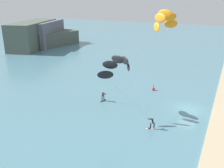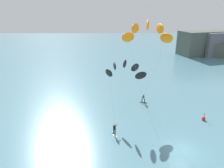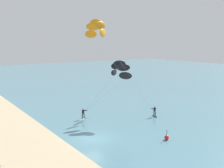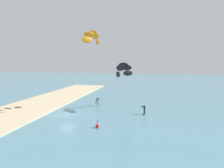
{
  "view_description": "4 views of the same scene",
  "coord_description": "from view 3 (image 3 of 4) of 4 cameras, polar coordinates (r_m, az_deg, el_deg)",
  "views": [
    {
      "loc": [
        -36.01,
        -4.7,
        16.46
      ],
      "look_at": [
        -3.64,
        11.14,
        3.54
      ],
      "focal_mm": 39.9,
      "sensor_mm": 36.0,
      "label": 1
    },
    {
      "loc": [
        -8.25,
        -20.14,
        16.03
      ],
      "look_at": [
        -8.44,
        11.14,
        4.35
      ],
      "focal_mm": 32.81,
      "sensor_mm": 36.0,
      "label": 2
    },
    {
      "loc": [
        26.84,
        -15.65,
        11.57
      ],
      "look_at": [
        -6.83,
        7.68,
        5.22
      ],
      "focal_mm": 42.37,
      "sensor_mm": 36.0,
      "label": 3
    },
    {
      "loc": [
        29.99,
        14.42,
        8.96
      ],
      "look_at": [
        -5.25,
        6.95,
        4.86
      ],
      "focal_mm": 30.71,
      "sensor_mm": 36.0,
      "label": 4
    }
  ],
  "objects": [
    {
      "name": "ground_plane",
      "position": [
        33.15,
        -4.28,
        -11.64
      ],
      "size": [
        240.0,
        240.0,
        0.0
      ],
      "primitive_type": "plane",
      "color": "slate"
    },
    {
      "name": "marker_buoy",
      "position": [
        33.22,
        11.71,
        -11.21
      ],
      "size": [
        0.56,
        0.56,
        1.38
      ],
      "color": "red",
      "rests_on": "ground"
    },
    {
      "name": "sand_strip",
      "position": [
        29.89,
        -20.27,
        -14.36
      ],
      "size": [
        80.0,
        11.82,
        0.16
      ],
      "primitive_type": "cube",
      "color": "tan",
      "rests_on": "ground"
    },
    {
      "name": "kitesurfer_mid_water",
      "position": [
        36.81,
        -2.81,
        11.09
      ],
      "size": [
        5.74,
        11.3,
        14.8
      ],
      "color": "#333338",
      "rests_on": "ground"
    },
    {
      "name": "kitesurfer_nearshore",
      "position": [
        41.59,
        1.34,
        2.92
      ],
      "size": [
        6.37,
        8.14,
        8.9
      ],
      "color": "white",
      "rests_on": "ground"
    }
  ]
}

